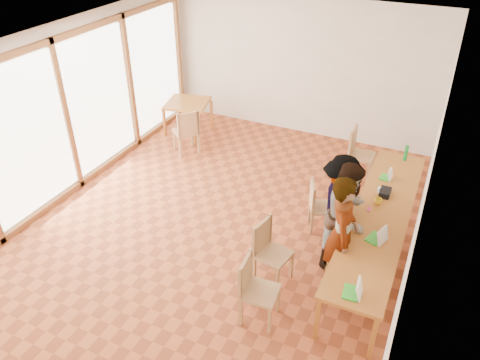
{
  "coord_description": "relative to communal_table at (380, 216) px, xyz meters",
  "views": [
    {
      "loc": [
        2.96,
        -5.48,
        4.86
      ],
      "look_at": [
        0.45,
        -0.11,
        1.1
      ],
      "focal_mm": 35.0,
      "sensor_mm": 36.0,
      "label": 1
    }
  ],
  "objects": [
    {
      "name": "chair_spare",
      "position": [
        -4.21,
        1.52,
        -0.09
      ],
      "size": [
        0.66,
        0.66,
        0.54
      ],
      "rotation": [
        0.0,
        0.0,
        2.44
      ],
      "color": "tan",
      "rests_on": "ground"
    },
    {
      "name": "person_near",
      "position": [
        -0.38,
        -0.86,
        0.17
      ],
      "size": [
        0.55,
        0.72,
        1.75
      ],
      "primitive_type": "imported",
      "rotation": [
        0.0,
        0.0,
        1.8
      ],
      "color": "gray",
      "rests_on": "ground"
    },
    {
      "name": "condiment_cup",
      "position": [
        0.07,
        -1.73,
        0.08
      ],
      "size": [
        0.08,
        0.08,
        0.06
      ],
      "primitive_type": "cylinder",
      "color": "white",
      "rests_on": "communal_table"
    },
    {
      "name": "yellow_mug",
      "position": [
        -0.09,
        0.24,
        0.1
      ],
      "size": [
        0.15,
        0.15,
        0.1
      ],
      "primitive_type": "imported",
      "rotation": [
        0.0,
        0.0,
        0.28
      ],
      "color": "yellow",
      "rests_on": "communal_table"
    },
    {
      "name": "window_wall",
      "position": [
        -5.46,
        -0.43,
        0.8
      ],
      "size": [
        0.1,
        8.0,
        3.0
      ],
      "primitive_type": "cube",
      "color": "white",
      "rests_on": "ground"
    },
    {
      "name": "green_bottle",
      "position": [
        0.07,
        1.78,
        0.19
      ],
      "size": [
        0.07,
        0.07,
        0.28
      ],
      "primitive_type": "cylinder",
      "color": "#16802F",
      "rests_on": "communal_table"
    },
    {
      "name": "pink_phone",
      "position": [
        -0.18,
        0.03,
        0.05
      ],
      "size": [
        0.05,
        0.1,
        0.01
      ],
      "primitive_type": "cube",
      "color": "#D53673",
      "rests_on": "communal_table"
    },
    {
      "name": "chair_far",
      "position": [
        -1.02,
        0.22,
        -0.17
      ],
      "size": [
        0.53,
        0.53,
        0.46
      ],
      "rotation": [
        0.0,
        0.0,
        0.41
      ],
      "color": "tan",
      "rests_on": "ground"
    },
    {
      "name": "person_far",
      "position": [
        -0.6,
        -0.09,
        0.1
      ],
      "size": [
        0.83,
        1.15,
        1.61
      ],
      "primitive_type": "imported",
      "rotation": [
        0.0,
        0.0,
        1.82
      ],
      "color": "gray",
      "rests_on": "ground"
    },
    {
      "name": "chair_mid",
      "position": [
        -1.32,
        -1.18,
        -0.12
      ],
      "size": [
        0.52,
        0.52,
        0.51
      ],
      "rotation": [
        0.0,
        0.0,
        -0.19
      ],
      "color": "tan",
      "rests_on": "ground"
    },
    {
      "name": "laptop_near",
      "position": [
        0.02,
        -1.76,
        0.11
      ],
      "size": [
        0.24,
        0.27,
        0.21
      ],
      "rotation": [
        0.0,
        0.0,
        0.08
      ],
      "color": "green",
      "rests_on": "communal_table"
    },
    {
      "name": "communal_table",
      "position": [
        0.0,
        0.0,
        0.0
      ],
      "size": [
        0.8,
        4.0,
        0.75
      ],
      "color": "#BC6D29",
      "rests_on": "ground"
    },
    {
      "name": "side_table",
      "position": [
        -4.72,
        2.41,
        -0.03
      ],
      "size": [
        0.9,
        0.9,
        0.75
      ],
      "rotation": [
        0.0,
        0.0,
        0.23
      ],
      "color": "#BC6D29",
      "rests_on": "ground"
    },
    {
      "name": "wall_back",
      "position": [
        -2.5,
        3.57,
        0.8
      ],
      "size": [
        6.0,
        0.1,
        3.0
      ],
      "primitive_type": "cube",
      "color": "silver",
      "rests_on": "ground"
    },
    {
      "name": "chair_near",
      "position": [
        -1.21,
        -1.95,
        -0.11
      ],
      "size": [
        0.48,
        0.48,
        0.51
      ],
      "rotation": [
        0.0,
        0.0,
        0.09
      ],
      "color": "tan",
      "rests_on": "ground"
    },
    {
      "name": "chair_empty",
      "position": [
        -0.83,
        2.13,
        -0.09
      ],
      "size": [
        0.47,
        0.47,
        0.53
      ],
      "rotation": [
        0.0,
        0.0,
        -0.01
      ],
      "color": "tan",
      "rests_on": "ground"
    },
    {
      "name": "clear_glass",
      "position": [
        -0.13,
        0.57,
        0.09
      ],
      "size": [
        0.07,
        0.07,
        0.09
      ],
      "primitive_type": "cylinder",
      "color": "silver",
      "rests_on": "communal_table"
    },
    {
      "name": "black_pouch",
      "position": [
        -0.04,
        0.53,
        0.09
      ],
      "size": [
        0.16,
        0.26,
        0.09
      ],
      "primitive_type": "cube",
      "color": "black",
      "rests_on": "communal_table"
    },
    {
      "name": "wall_front",
      "position": [
        -2.5,
        -4.43,
        0.8
      ],
      "size": [
        6.0,
        0.1,
        3.0
      ],
      "primitive_type": "cube",
      "color": "silver",
      "rests_on": "ground"
    },
    {
      "name": "wall_right",
      "position": [
        0.5,
        -0.43,
        0.8
      ],
      "size": [
        0.1,
        8.0,
        3.0
      ],
      "primitive_type": "cube",
      "color": "silver",
      "rests_on": "ground"
    },
    {
      "name": "laptop_mid",
      "position": [
        0.08,
        -0.64,
        0.11
      ],
      "size": [
        0.3,
        0.31,
        0.22
      ],
      "rotation": [
        0.0,
        0.0,
        -0.32
      ],
      "color": "green",
      "rests_on": "communal_table"
    },
    {
      "name": "laptop_far",
      "position": [
        -0.09,
        1.03,
        0.1
      ],
      "size": [
        0.2,
        0.22,
        0.18
      ],
      "rotation": [
        0.0,
        0.0,
        -0.09
      ],
      "color": "green",
      "rests_on": "communal_table"
    },
    {
      "name": "person_mid",
      "position": [
        -0.41,
        -0.39,
        0.14
      ],
      "size": [
        0.82,
        0.95,
        1.69
      ],
      "primitive_type": "imported",
      "rotation": [
        0.0,
        0.0,
        1.32
      ],
      "color": "gray",
      "rests_on": "ground"
    },
    {
      "name": "ceiling",
      "position": [
        -2.5,
        -0.43,
        2.32
      ],
      "size": [
        6.0,
        8.0,
        0.04
      ],
      "primitive_type": "cube",
      "color": "white",
      "rests_on": "wall_back"
    },
    {
      "name": "ground",
      "position": [
        -2.5,
        -0.43,
        -0.7
      ],
      "size": [
        8.0,
        8.0,
        0.0
      ],
      "primitive_type": "plane",
      "color": "#AE522A",
      "rests_on": "ground"
    }
  ]
}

